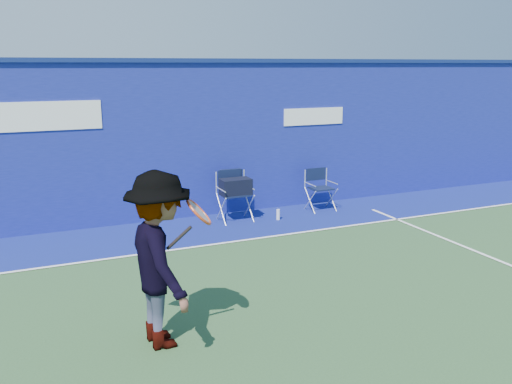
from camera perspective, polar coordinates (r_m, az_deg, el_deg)
name	(u,v)px	position (r m, az deg, el deg)	size (l,w,h in m)	color
ground	(248,339)	(6.21, -0.85, -15.25)	(80.00, 80.00, 0.00)	#2C4E29
stadium_wall	(142,141)	(10.54, -11.91, 5.28)	(24.00, 0.50, 3.08)	navy
out_of_bounds_strip	(159,235)	(9.83, -10.14, -4.47)	(24.00, 1.80, 0.01)	navy
court_lines	(229,316)	(6.70, -2.88, -12.89)	(24.00, 12.00, 0.01)	white
directors_chair_left	(235,200)	(10.45, -2.23, -0.84)	(0.58, 0.54, 0.98)	silver
directors_chair_right	(320,198)	(11.33, 6.79, -0.58)	(0.51, 0.46, 0.86)	silver
water_bottle	(278,215)	(10.58, 2.35, -2.41)	(0.07, 0.07, 0.22)	white
tennis_player	(160,260)	(5.84, -10.04, -7.03)	(0.99, 1.28, 1.91)	#EA4738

